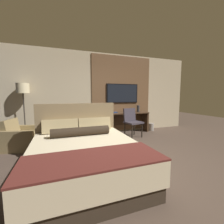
{
  "coord_description": "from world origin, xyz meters",
  "views": [
    {
      "loc": [
        -1.37,
        -2.55,
        1.34
      ],
      "look_at": [
        -0.06,
        1.09,
        0.91
      ],
      "focal_mm": 24.0,
      "sensor_mm": 36.0,
      "label": 1
    }
  ],
  "objects_px": {
    "desk": "(124,119)",
    "desk_chair": "(132,120)",
    "waste_bin": "(151,127)",
    "tv": "(122,93)",
    "bed": "(85,155)",
    "vase_tall": "(109,109)",
    "vase_short": "(138,109)",
    "book": "(114,112)",
    "floor_lamp": "(23,93)",
    "armchair_by_window": "(23,138)"
  },
  "relations": [
    {
      "from": "desk",
      "to": "waste_bin",
      "type": "distance_m",
      "value": 1.15
    },
    {
      "from": "bed",
      "to": "vase_tall",
      "type": "xyz_separation_m",
      "value": [
        1.24,
        2.34,
        0.56
      ]
    },
    {
      "from": "armchair_by_window",
      "to": "vase_tall",
      "type": "bearing_deg",
      "value": -63.64
    },
    {
      "from": "bed",
      "to": "book",
      "type": "distance_m",
      "value": 2.86
    },
    {
      "from": "floor_lamp",
      "to": "vase_short",
      "type": "height_order",
      "value": "floor_lamp"
    },
    {
      "from": "vase_short",
      "to": "book",
      "type": "bearing_deg",
      "value": 179.04
    },
    {
      "from": "desk_chair",
      "to": "waste_bin",
      "type": "height_order",
      "value": "desk_chair"
    },
    {
      "from": "armchair_by_window",
      "to": "vase_short",
      "type": "relative_size",
      "value": 3.94
    },
    {
      "from": "desk_chair",
      "to": "book",
      "type": "xyz_separation_m",
      "value": [
        -0.39,
        0.58,
        0.19
      ]
    },
    {
      "from": "desk_chair",
      "to": "book",
      "type": "relative_size",
      "value": 4.14
    },
    {
      "from": "desk_chair",
      "to": "vase_short",
      "type": "distance_m",
      "value": 0.85
    },
    {
      "from": "armchair_by_window",
      "to": "waste_bin",
      "type": "xyz_separation_m",
      "value": [
        4.21,
        0.53,
        -0.11
      ]
    },
    {
      "from": "tv",
      "to": "floor_lamp",
      "type": "distance_m",
      "value": 3.17
    },
    {
      "from": "bed",
      "to": "vase_tall",
      "type": "bearing_deg",
      "value": 62.08
    },
    {
      "from": "bed",
      "to": "floor_lamp",
      "type": "relative_size",
      "value": 1.24
    },
    {
      "from": "desk",
      "to": "book",
      "type": "distance_m",
      "value": 0.46
    },
    {
      "from": "floor_lamp",
      "to": "waste_bin",
      "type": "height_order",
      "value": "floor_lamp"
    },
    {
      "from": "bed",
      "to": "tv",
      "type": "distance_m",
      "value": 3.36
    },
    {
      "from": "tv",
      "to": "desk_chair",
      "type": "bearing_deg",
      "value": -89.51
    },
    {
      "from": "floor_lamp",
      "to": "vase_tall",
      "type": "relative_size",
      "value": 5.21
    },
    {
      "from": "vase_short",
      "to": "armchair_by_window",
      "type": "bearing_deg",
      "value": -170.54
    },
    {
      "from": "bed",
      "to": "desk",
      "type": "distance_m",
      "value": 3.03
    },
    {
      "from": "tv",
      "to": "vase_tall",
      "type": "height_order",
      "value": "tv"
    },
    {
      "from": "bed",
      "to": "book",
      "type": "bearing_deg",
      "value": 59.07
    },
    {
      "from": "armchair_by_window",
      "to": "vase_short",
      "type": "distance_m",
      "value": 3.79
    },
    {
      "from": "vase_short",
      "to": "bed",
      "type": "bearing_deg",
      "value": -134.99
    },
    {
      "from": "floor_lamp",
      "to": "book",
      "type": "xyz_separation_m",
      "value": [
        2.77,
        0.02,
        -0.67
      ]
    },
    {
      "from": "desk",
      "to": "floor_lamp",
      "type": "relative_size",
      "value": 1.05
    },
    {
      "from": "bed",
      "to": "armchair_by_window",
      "type": "distance_m",
      "value": 2.21
    },
    {
      "from": "tv",
      "to": "desk_chair",
      "type": "relative_size",
      "value": 1.33
    },
    {
      "from": "tv",
      "to": "vase_tall",
      "type": "bearing_deg",
      "value": -157.48
    },
    {
      "from": "desk",
      "to": "waste_bin",
      "type": "relative_size",
      "value": 6.29
    },
    {
      "from": "desk",
      "to": "desk_chair",
      "type": "distance_m",
      "value": 0.57
    },
    {
      "from": "bed",
      "to": "desk_chair",
      "type": "distance_m",
      "value": 2.62
    },
    {
      "from": "desk",
      "to": "tv",
      "type": "bearing_deg",
      "value": 90.0
    },
    {
      "from": "desk_chair",
      "to": "vase_tall",
      "type": "height_order",
      "value": "vase_tall"
    },
    {
      "from": "bed",
      "to": "vase_tall",
      "type": "relative_size",
      "value": 6.49
    },
    {
      "from": "vase_short",
      "to": "waste_bin",
      "type": "height_order",
      "value": "vase_short"
    },
    {
      "from": "bed",
      "to": "desk",
      "type": "relative_size",
      "value": 1.19
    },
    {
      "from": "desk_chair",
      "to": "waste_bin",
      "type": "bearing_deg",
      "value": 12.59
    },
    {
      "from": "desk",
      "to": "book",
      "type": "bearing_deg",
      "value": 177.1
    },
    {
      "from": "tv",
      "to": "desk_chair",
      "type": "height_order",
      "value": "tv"
    },
    {
      "from": "bed",
      "to": "waste_bin",
      "type": "distance_m",
      "value": 3.74
    },
    {
      "from": "desk",
      "to": "vase_short",
      "type": "xyz_separation_m",
      "value": [
        0.57,
        0.0,
        0.36
      ]
    },
    {
      "from": "tv",
      "to": "armchair_by_window",
      "type": "height_order",
      "value": "tv"
    },
    {
      "from": "vase_tall",
      "to": "book",
      "type": "bearing_deg",
      "value": 21.77
    },
    {
      "from": "desk_chair",
      "to": "waste_bin",
      "type": "xyz_separation_m",
      "value": [
        1.08,
        0.48,
        -0.42
      ]
    },
    {
      "from": "desk",
      "to": "vase_tall",
      "type": "height_order",
      "value": "vase_tall"
    },
    {
      "from": "vase_short",
      "to": "desk_chair",
      "type": "bearing_deg",
      "value": -134.72
    },
    {
      "from": "waste_bin",
      "to": "floor_lamp",
      "type": "bearing_deg",
      "value": 178.96
    }
  ]
}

